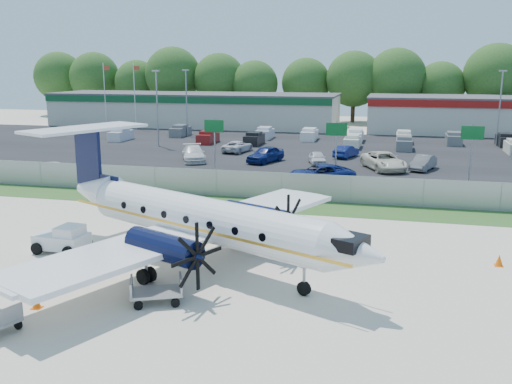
# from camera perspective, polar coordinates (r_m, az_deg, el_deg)

# --- Properties ---
(ground) EXTENTS (170.00, 170.00, 0.00)m
(ground) POSITION_cam_1_polar(r_m,az_deg,el_deg) (28.94, -2.83, -6.98)
(ground) COLOR beige
(ground) RESTS_ON ground
(grass_verge) EXTENTS (170.00, 4.00, 0.02)m
(grass_verge) POSITION_cam_1_polar(r_m,az_deg,el_deg) (40.10, 2.03, -1.38)
(grass_verge) COLOR #2D561E
(grass_verge) RESTS_ON ground
(access_road) EXTENTS (170.00, 8.00, 0.02)m
(access_road) POSITION_cam_1_polar(r_m,az_deg,el_deg) (46.80, 3.77, 0.64)
(access_road) COLOR black
(access_road) RESTS_ON ground
(parking_lot) EXTENTS (170.00, 32.00, 0.02)m
(parking_lot) POSITION_cam_1_polar(r_m,az_deg,el_deg) (67.28, 6.88, 4.24)
(parking_lot) COLOR black
(parking_lot) RESTS_ON ground
(perimeter_fence) EXTENTS (120.00, 0.06, 1.99)m
(perimeter_fence) POSITION_cam_1_polar(r_m,az_deg,el_deg) (41.79, 2.59, 0.59)
(perimeter_fence) COLOR gray
(perimeter_fence) RESTS_ON ground
(building_west) EXTENTS (46.40, 12.40, 5.24)m
(building_west) POSITION_cam_1_polar(r_m,az_deg,el_deg) (93.94, -6.23, 8.22)
(building_west) COLOR beige
(building_west) RESTS_ON ground
(sign_left) EXTENTS (1.80, 0.26, 5.00)m
(sign_left) POSITION_cam_1_polar(r_m,az_deg,el_deg) (51.87, -4.20, 5.84)
(sign_left) COLOR gray
(sign_left) RESTS_ON ground
(sign_mid) EXTENTS (1.80, 0.26, 5.00)m
(sign_mid) POSITION_cam_1_polar(r_m,az_deg,el_deg) (49.64, 8.04, 5.45)
(sign_mid) COLOR gray
(sign_mid) RESTS_ON ground
(sign_right) EXTENTS (1.80, 0.26, 5.00)m
(sign_right) POSITION_cam_1_polar(r_m,az_deg,el_deg) (49.79, 20.78, 4.77)
(sign_right) COLOR gray
(sign_right) RESTS_ON ground
(flagpole_west) EXTENTS (1.06, 0.12, 10.00)m
(flagpole_west) POSITION_cam_1_polar(r_m,az_deg,el_deg) (92.25, -14.86, 9.68)
(flagpole_west) COLOR white
(flagpole_west) RESTS_ON ground
(flagpole_east) EXTENTS (1.06, 0.12, 10.00)m
(flagpole_east) POSITION_cam_1_polar(r_m,az_deg,el_deg) (89.99, -12.01, 9.76)
(flagpole_east) COLOR white
(flagpole_east) RESTS_ON ground
(light_pole_nw) EXTENTS (0.90, 0.35, 9.09)m
(light_pole_nw) POSITION_cam_1_polar(r_m,az_deg,el_deg) (70.04, -9.87, 8.77)
(light_pole_nw) COLOR gray
(light_pole_nw) RESTS_ON ground
(light_pole_sw) EXTENTS (0.90, 0.35, 9.09)m
(light_pole_sw) POSITION_cam_1_polar(r_m,az_deg,el_deg) (79.29, -6.97, 9.29)
(light_pole_sw) COLOR gray
(light_pole_sw) RESTS_ON ground
(light_pole_se) EXTENTS (0.90, 0.35, 9.09)m
(light_pole_se) POSITION_cam_1_polar(r_m,az_deg,el_deg) (75.25, 23.22, 8.20)
(light_pole_se) COLOR gray
(light_pole_se) RESTS_ON ground
(tree_line) EXTENTS (112.00, 6.00, 14.00)m
(tree_line) POSITION_cam_1_polar(r_m,az_deg,el_deg) (100.89, 9.24, 6.93)
(tree_line) COLOR #244D16
(tree_line) RESTS_ON ground
(aircraft) EXTENTS (20.03, 19.43, 6.24)m
(aircraft) POSITION_cam_1_polar(r_m,az_deg,el_deg) (27.96, -5.89, -2.56)
(aircraft) COLOR white
(aircraft) RESTS_ON ground
(pushback_tug) EXTENTS (2.74, 2.04, 1.43)m
(pushback_tug) POSITION_cam_1_polar(r_m,az_deg,el_deg) (31.89, -18.67, -4.49)
(pushback_tug) COLOR white
(pushback_tug) RESTS_ON ground
(baggage_cart_far) EXTENTS (2.46, 2.03, 1.11)m
(baggage_cart_far) POSITION_cam_1_polar(r_m,az_deg,el_deg) (24.33, -9.92, -9.75)
(baggage_cart_far) COLOR gray
(baggage_cart_far) RESTS_ON ground
(cone_nose) EXTENTS (0.41, 0.41, 0.58)m
(cone_nose) POSITION_cam_1_polar(r_m,az_deg,el_deg) (30.69, 23.14, -6.32)
(cone_nose) COLOR #FF6308
(cone_nose) RESTS_ON ground
(cone_port_wing) EXTENTS (0.39, 0.39, 0.55)m
(cone_port_wing) POSITION_cam_1_polar(r_m,az_deg,el_deg) (25.24, -21.11, -10.23)
(cone_port_wing) COLOR #FF6308
(cone_port_wing) RESTS_ON ground
(cone_starboard_wing) EXTENTS (0.39, 0.39, 0.55)m
(cone_starboard_wing) POSITION_cam_1_polar(r_m,az_deg,el_deg) (41.74, 4.36, -0.49)
(cone_starboard_wing) COLOR #FF6308
(cone_starboard_wing) RESTS_ON ground
(road_car_west) EXTENTS (5.20, 3.42, 1.33)m
(road_car_west) POSITION_cam_1_polar(r_m,az_deg,el_deg) (53.19, -19.42, 1.38)
(road_car_west) COLOR beige
(road_car_west) RESTS_ON ground
(road_car_mid) EXTENTS (6.35, 4.77, 1.60)m
(road_car_mid) POSITION_cam_1_polar(r_m,az_deg,el_deg) (47.78, 6.37, 0.82)
(road_car_mid) COLOR navy
(road_car_mid) RESTS_ON ground
(parked_car_a) EXTENTS (4.18, 5.86, 1.58)m
(parked_car_a) POSITION_cam_1_polar(r_m,az_deg,el_deg) (58.96, -6.24, 3.07)
(parked_car_a) COLOR silver
(parked_car_a) RESTS_ON ground
(parked_car_b) EXTENTS (3.55, 5.20, 1.64)m
(parked_car_b) POSITION_cam_1_polar(r_m,az_deg,el_deg) (57.94, 0.95, 2.97)
(parked_car_b) COLOR navy
(parked_car_b) RESTS_ON ground
(parked_car_c) EXTENTS (2.41, 4.03, 1.28)m
(parked_car_c) POSITION_cam_1_polar(r_m,az_deg,el_deg) (57.05, 6.14, 2.75)
(parked_car_c) COLOR silver
(parked_car_c) RESTS_ON ground
(parked_car_d) EXTENTS (4.95, 6.62, 1.67)m
(parked_car_d) POSITION_cam_1_polar(r_m,az_deg,el_deg) (55.19, 12.62, 2.18)
(parked_car_d) COLOR beige
(parked_car_d) RESTS_ON ground
(parked_car_e) EXTENTS (2.78, 4.46, 1.39)m
(parked_car_e) POSITION_cam_1_polar(r_m,az_deg,el_deg) (55.96, 16.34, 2.12)
(parked_car_e) COLOR #595B5E
(parked_car_e) RESTS_ON ground
(parked_car_f) EXTENTS (2.95, 4.99, 1.30)m
(parked_car_f) POSITION_cam_1_polar(r_m,az_deg,el_deg) (64.88, -1.84, 4.01)
(parked_car_f) COLOR silver
(parked_car_f) RESTS_ON ground
(parked_car_g) EXTENTS (2.58, 4.23, 1.32)m
(parked_car_g) POSITION_cam_1_polar(r_m,az_deg,el_deg) (61.75, 8.98, 3.42)
(parked_car_g) COLOR navy
(parked_car_g) RESTS_ON ground
(far_parking_rows) EXTENTS (56.00, 10.00, 1.60)m
(far_parking_rows) POSITION_cam_1_polar(r_m,az_deg,el_deg) (72.20, 7.36, 4.79)
(far_parking_rows) COLOR gray
(far_parking_rows) RESTS_ON ground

